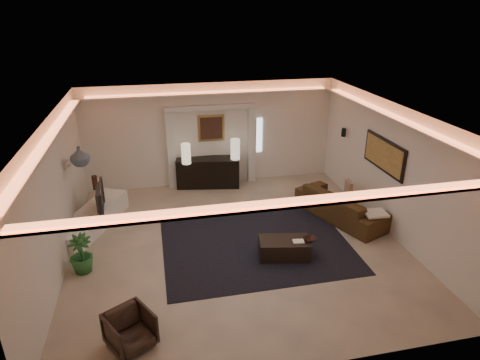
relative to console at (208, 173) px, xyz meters
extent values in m
plane|color=beige|center=(0.16, -3.25, -0.40)|extent=(7.00, 7.00, 0.00)
plane|color=white|center=(0.16, -3.25, 2.50)|extent=(7.00, 7.00, 0.00)
plane|color=white|center=(0.16, 0.25, 1.05)|extent=(7.00, 0.00, 7.00)
plane|color=white|center=(0.16, -6.75, 1.05)|extent=(7.00, 0.00, 7.00)
plane|color=white|center=(-3.34, -3.25, 1.05)|extent=(0.00, 7.00, 7.00)
plane|color=white|center=(3.66, -3.25, 1.05)|extent=(0.00, 7.00, 7.00)
cube|color=silver|center=(0.16, -3.25, 2.22)|extent=(7.00, 7.00, 0.04)
cube|color=white|center=(1.51, 0.23, 0.95)|extent=(0.25, 0.03, 1.00)
cube|color=black|center=(0.56, -3.45, -0.39)|extent=(4.00, 3.00, 0.01)
cube|color=silver|center=(-0.99, 0.15, 0.70)|extent=(0.22, 0.20, 2.20)
cube|color=silver|center=(1.31, 0.15, 0.70)|extent=(0.22, 0.20, 2.20)
cube|color=silver|center=(0.16, 0.15, 1.85)|extent=(2.52, 0.20, 0.12)
cube|color=tan|center=(0.16, 0.22, 1.25)|extent=(0.74, 0.04, 0.74)
cube|color=#4C2D1E|center=(0.16, 0.19, 1.25)|extent=(0.62, 0.02, 0.62)
cube|color=black|center=(3.63, -2.95, 1.30)|extent=(0.04, 1.64, 0.74)
cube|color=tan|center=(3.60, -2.95, 1.30)|extent=(0.02, 1.50, 0.62)
cylinder|color=black|center=(3.54, -1.05, 1.28)|extent=(0.12, 0.12, 0.22)
cube|color=silver|center=(-3.28, -1.85, 1.25)|extent=(0.10, 0.55, 0.04)
cube|color=black|center=(0.00, 0.00, 0.00)|extent=(1.83, 0.85, 0.88)
cylinder|color=beige|center=(-0.62, -0.27, 0.69)|extent=(0.31, 0.31, 0.56)
cylinder|color=beige|center=(0.75, -0.21, 0.69)|extent=(0.34, 0.34, 0.58)
cube|color=white|center=(-2.99, -1.90, -0.17)|extent=(1.57, 2.55, 0.47)
imported|color=black|center=(-2.81, -1.94, 0.37)|extent=(1.10, 0.22, 0.63)
cylinder|color=#442618|center=(-2.99, -0.65, 0.24)|extent=(0.16, 0.16, 0.37)
imported|color=#384C56|center=(-2.99, -2.13, 1.48)|extent=(0.49, 0.49, 0.42)
imported|color=#2B682F|center=(-2.99, -3.60, 0.00)|extent=(0.51, 0.51, 0.79)
imported|color=#402F20|center=(2.88, -2.61, -0.06)|extent=(2.54, 1.75, 0.69)
cube|color=silver|center=(3.25, -3.53, 0.15)|extent=(0.51, 0.42, 0.05)
cube|color=tan|center=(3.31, -2.09, 0.15)|extent=(0.14, 0.35, 0.34)
cube|color=black|center=(1.01, -3.94, -0.20)|extent=(1.11, 0.74, 0.38)
imported|color=black|center=(1.52, -4.08, 0.04)|extent=(0.29, 0.29, 0.06)
cube|color=white|center=(1.26, -4.08, 0.02)|extent=(0.24, 0.19, 0.03)
imported|color=#342E25|center=(-2.02, -5.78, -0.10)|extent=(0.88, 0.88, 0.59)
camera|label=1|loc=(-1.43, -10.90, 4.45)|focal=31.08mm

